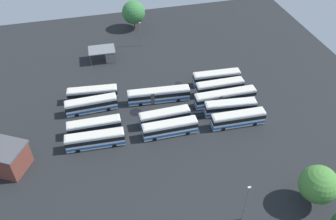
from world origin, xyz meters
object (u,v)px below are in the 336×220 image
object	(u,v)px
bus_row0_slot0	(95,140)
bus_row2_slot4	(216,78)
bus_row2_slot0	(238,119)
lamp_post_by_building	(140,33)
bus_row1_slot1	(165,117)
depot_building	(0,156)
maintenance_shelter	(102,50)
bus_row0_slot3	(91,105)
bus_row2_slot3	(220,87)
lamp_post_near_entrance	(246,203)
tree_east_edge	(134,12)
bus_row0_slot4	(93,94)
bus_row0_slot1	(94,127)
bus_row1_slot0	(170,128)
tree_south_edge	(319,184)
bus_row1_slot3	(159,95)
bus_row2_slot1	(230,107)
bus_row2_slot2	(225,97)

from	to	relation	value
bus_row0_slot0	bus_row2_slot4	size ratio (longest dim) A/B	1.01
bus_row2_slot0	lamp_post_by_building	world-z (taller)	lamp_post_by_building
bus_row1_slot1	depot_building	xyz separation A→B (m)	(-35.32, -4.44, 1.03)
lamp_post_by_building	bus_row2_slot0	bearing A→B (deg)	-69.75
maintenance_shelter	lamp_post_by_building	bearing A→B (deg)	22.67
bus_row0_slot3	bus_row2_slot3	distance (m)	32.39
lamp_post_near_entrance	tree_east_edge	distance (m)	75.78
depot_building	lamp_post_near_entrance	world-z (taller)	lamp_post_near_entrance
bus_row0_slot4	lamp_post_by_building	world-z (taller)	lamp_post_by_building
depot_building	maintenance_shelter	size ratio (longest dim) A/B	1.67
bus_row0_slot1	bus_row2_slot0	world-z (taller)	same
bus_row0_slot0	depot_building	distance (m)	19.09
bus_row1_slot0	bus_row2_slot3	world-z (taller)	same
bus_row0_slot1	bus_row0_slot3	bearing A→B (deg)	90.03
bus_row1_slot1	bus_row0_slot1	bearing A→B (deg)	177.38
maintenance_shelter	tree_south_edge	bearing A→B (deg)	-60.95
depot_building	bus_row1_slot3	bearing A→B (deg)	19.50
bus_row2_slot1	lamp_post_by_building	xyz separation A→B (m)	(-14.75, 36.28, 2.41)
bus_row0_slot1	bus_row2_slot0	xyz separation A→B (m)	(32.23, -5.48, 0.00)
bus_row0_slot3	bus_row2_slot3	size ratio (longest dim) A/B	1.00
tree_south_edge	tree_east_edge	bearing A→B (deg)	104.98
bus_row0_slot0	bus_row2_slot1	bearing A→B (deg)	5.31
lamp_post_by_building	bus_row0_slot1	bearing A→B (deg)	-116.23
bus_row2_slot4	depot_building	world-z (taller)	depot_building
bus_row1_slot0	bus_row2_slot4	bearing A→B (deg)	43.13
bus_row2_slot3	tree_south_edge	size ratio (longest dim) A/B	1.39
bus_row0_slot4	bus_row2_slot1	distance (m)	34.00
bus_row0_slot4	bus_row0_slot3	bearing A→B (deg)	-99.37
bus_row1_slot3	bus_row2_slot3	xyz separation A→B (m)	(15.90, -0.58, -0.00)
bus_row1_slot1	lamp_post_by_building	world-z (taller)	lamp_post_by_building
bus_row1_slot0	bus_row2_slot2	xyz separation A→B (m)	(15.89, 7.34, 0.00)
bus_row0_slot4	bus_row1_slot0	xyz separation A→B (m)	(15.59, -16.64, 0.00)
bus_row0_slot1	bus_row0_slot4	world-z (taller)	same
bus_row2_slot0	lamp_post_by_building	bearing A→B (deg)	110.25
bus_row0_slot1	bus_row1_slot0	size ratio (longest dim) A/B	0.96
lamp_post_near_entrance	tree_south_edge	xyz separation A→B (m)	(14.07, 0.24, 0.18)
bus_row0_slot3	bus_row2_slot4	xyz separation A→B (m)	(32.99, 3.19, 0.00)
tree_east_edge	bus_row1_slot3	bearing A→B (deg)	-91.25
bus_row1_slot1	bus_row0_slot0	bearing A→B (deg)	-167.92
bus_row2_slot2	bus_row0_slot4	bearing A→B (deg)	163.54
bus_row2_slot3	tree_south_edge	world-z (taller)	tree_south_edge
bus_row0_slot0	bus_row1_slot3	world-z (taller)	same
bus_row1_slot1	bus_row0_slot4	bearing A→B (deg)	140.39
bus_row0_slot0	bus_row2_slot2	size ratio (longest dim) A/B	0.83
bus_row2_slot0	bus_row2_slot1	world-z (taller)	same
bus_row0_slot1	tree_south_edge	xyz separation A→B (m)	(37.48, -28.59, 3.44)
bus_row0_slot1	bus_row2_slot3	size ratio (longest dim) A/B	0.97
bus_row1_slot0	tree_south_edge	xyz separation A→B (m)	(21.20, -23.93, 3.44)
lamp_post_by_building	tree_east_edge	bearing A→B (deg)	89.72
bus_row0_slot1	tree_south_edge	distance (m)	47.26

